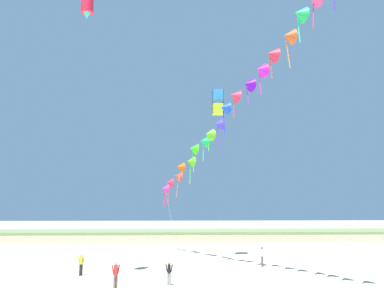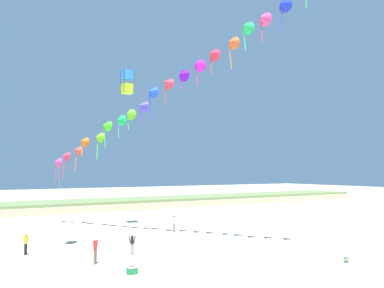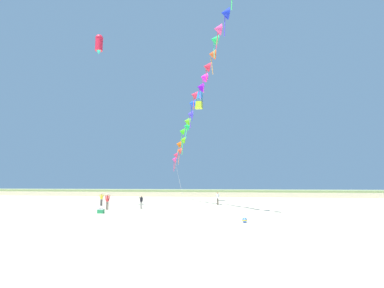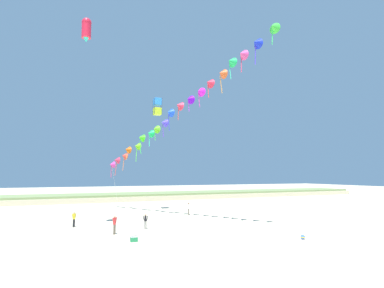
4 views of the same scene
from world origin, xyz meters
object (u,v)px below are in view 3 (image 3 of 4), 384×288
large_kite_low_lead (199,101)px  person_near_right (218,197)px  beach_cooler (101,211)px  beach_ball (245,220)px  large_kite_mid_trail (99,44)px  person_far_left (141,201)px  person_near_left (107,200)px  person_mid_center (102,198)px

large_kite_low_lead → person_near_right: bearing=-56.5°
large_kite_low_lead → beach_cooler: large_kite_low_lead is taller
large_kite_low_lead → beach_ball: 27.36m
large_kite_low_lead → large_kite_mid_trail: size_ratio=0.98×
person_near_right → person_far_left: person_near_right is taller
person_near_right → beach_cooler: person_near_right is taller
person_near_right → large_kite_low_lead: size_ratio=0.67×
person_far_left → beach_ball: 14.58m
large_kite_low_lead → beach_cooler: (-6.77, -17.35, -15.08)m
person_near_left → large_kite_mid_trail: 19.14m
beach_cooler → person_far_left: bearing=66.7°
large_kite_low_lead → beach_ball: size_ratio=6.80×
person_near_right → large_kite_mid_trail: bearing=-153.6°
person_near_left → person_far_left: person_near_left is taller
person_mid_center → person_far_left: (6.49, -3.85, -0.06)m
large_kite_low_lead → beach_ball: bearing=-73.8°
beach_cooler → large_kite_mid_trail: bearing=124.0°
large_kite_mid_trail → person_mid_center: bearing=97.1°
beach_ball → large_kite_mid_trail: bearing=148.7°
large_kite_mid_trail → beach_ball: 27.96m
person_near_left → large_kite_low_lead: 21.37m
person_near_left → person_near_right: person_near_left is taller
person_near_right → beach_cooler: size_ratio=2.86×
person_mid_center → large_kite_low_lead: 20.02m
large_kite_low_lead → beach_ball: large_kite_low_lead is taller
large_kite_mid_trail → beach_cooler: (3.93, -5.83, -19.56)m
person_near_right → large_kite_mid_trail: size_ratio=0.66×
person_near_left → large_kite_low_lead: large_kite_low_lead is taller
large_kite_mid_trail → beach_ball: large_kite_mid_trail is taller
person_far_left → beach_ball: (10.94, -9.61, -0.68)m
person_mid_center → person_far_left: person_mid_center is taller
person_mid_center → large_kite_mid_trail: 19.10m
person_far_left → beach_cooler: (-2.18, -5.06, -0.65)m
person_near_left → person_near_right: (10.90, 9.15, -0.04)m
beach_ball → person_far_left: bearing=138.7°
person_mid_center → beach_cooler: bearing=-64.2°
large_kite_low_lead → person_mid_center: bearing=-142.7°
person_near_left → beach_cooler: size_ratio=2.98×
person_near_right → person_far_left: size_ratio=1.11×
person_mid_center → person_far_left: 7.55m
person_mid_center → large_kite_low_lead: (11.08, 8.44, 14.37)m
beach_ball → large_kite_low_lead: bearing=106.2°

